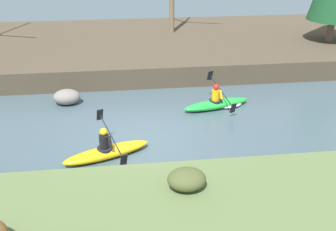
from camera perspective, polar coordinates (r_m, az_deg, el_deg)
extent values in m
plane|color=#425660|center=(12.82, -3.61, -4.02)|extent=(90.00, 90.00, 0.00)
cube|color=#4C4233|center=(21.66, -5.35, 9.86)|extent=(44.00, 10.10, 0.93)
cylinder|color=brown|center=(22.52, 22.47, 11.35)|extent=(0.36, 0.36, 1.11)
ellipsoid|color=#4C562D|center=(9.28, 2.73, -9.22)|extent=(0.91, 0.76, 0.50)
ellipsoid|color=green|center=(15.27, 7.02, 1.64)|extent=(2.76, 1.26, 0.34)
cone|color=green|center=(15.85, 10.99, 2.35)|extent=(0.39, 0.28, 0.20)
cylinder|color=black|center=(15.18, 6.88, 2.11)|extent=(0.59, 0.59, 0.08)
cylinder|color=yellow|center=(15.09, 6.93, 2.98)|extent=(0.37, 0.37, 0.42)
sphere|color=red|center=(14.97, 6.99, 4.13)|extent=(0.28, 0.28, 0.23)
cylinder|color=yellow|center=(15.29, 6.86, 3.66)|extent=(0.14, 0.24, 0.35)
cylinder|color=yellow|center=(14.91, 7.72, 3.01)|extent=(0.14, 0.24, 0.35)
cylinder|color=black|center=(15.14, 7.72, 3.54)|extent=(0.52, 1.86, 0.65)
cube|color=black|center=(15.81, 6.13, 5.80)|extent=(0.23, 0.20, 0.41)
cube|color=black|center=(14.52, 9.44, 1.08)|extent=(0.23, 0.20, 0.41)
ellipsoid|color=white|center=(15.55, 8.79, 1.67)|extent=(1.24, 0.95, 0.18)
ellipsoid|color=yellow|center=(12.11, -8.89, -5.31)|extent=(2.73, 1.53, 0.34)
cone|color=yellow|center=(12.49, -3.54, -3.91)|extent=(0.40, 0.31, 0.20)
cylinder|color=black|center=(12.03, -9.16, -4.78)|extent=(0.62, 0.62, 0.08)
cylinder|color=black|center=(11.90, -9.24, -3.74)|extent=(0.39, 0.39, 0.42)
sphere|color=yellow|center=(11.75, -9.35, -2.36)|extent=(0.30, 0.30, 0.23)
cylinder|color=black|center=(12.09, -9.21, -2.78)|extent=(0.17, 0.24, 0.35)
cylinder|color=black|center=(11.69, -8.41, -3.77)|extent=(0.17, 0.24, 0.35)
cylinder|color=black|center=(11.91, -8.24, -2.96)|extent=(0.72, 1.80, 0.65)
cube|color=black|center=(12.57, -9.86, 0.13)|extent=(0.24, 0.22, 0.41)
cube|color=black|center=(11.29, -6.43, -6.40)|extent=(0.24, 0.22, 0.41)
ellipsoid|color=gray|center=(15.98, -14.48, 2.63)|extent=(1.06, 0.83, 0.60)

